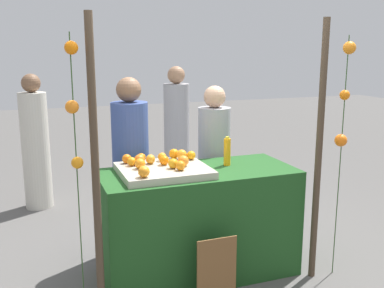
{
  "coord_description": "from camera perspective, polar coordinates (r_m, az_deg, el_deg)",
  "views": [
    {
      "loc": [
        -1.32,
        -3.41,
        1.95
      ],
      "look_at": [
        0.0,
        0.15,
        1.14
      ],
      "focal_mm": 41.87,
      "sensor_mm": 36.0,
      "label": 1
    }
  ],
  "objects": [
    {
      "name": "vendor_right",
      "position": [
        4.54,
        2.8,
        -3.36
      ],
      "size": [
        0.32,
        0.32,
        1.6
      ],
      "color": "#99999E",
      "rests_on": "ground_plane"
    },
    {
      "name": "orange_3",
      "position": [
        3.79,
        -5.32,
        -1.94
      ],
      "size": [
        0.08,
        0.08,
        0.08
      ],
      "primitive_type": "sphere",
      "color": "orange",
      "rests_on": "orange_tray"
    },
    {
      "name": "orange_12",
      "position": [
        3.57,
        -1.47,
        -2.77
      ],
      "size": [
        0.08,
        0.08,
        0.08
      ],
      "primitive_type": "sphere",
      "color": "orange",
      "rests_on": "orange_tray"
    },
    {
      "name": "orange_1",
      "position": [
        3.69,
        -1.1,
        -2.17
      ],
      "size": [
        0.09,
        0.09,
        0.09
      ],
      "primitive_type": "sphere",
      "color": "orange",
      "rests_on": "orange_tray"
    },
    {
      "name": "orange_4",
      "position": [
        3.91,
        -0.11,
        -1.45
      ],
      "size": [
        0.08,
        0.08,
        0.08
      ],
      "primitive_type": "sphere",
      "color": "orange",
      "rests_on": "orange_tray"
    },
    {
      "name": "crowd_person_1",
      "position": [
        6.08,
        -1.97,
        1.2
      ],
      "size": [
        0.34,
        0.34,
        1.72
      ],
      "color": "#99999E",
      "rests_on": "ground_plane"
    },
    {
      "name": "orange_8",
      "position": [
        3.76,
        -6.7,
        -2.0
      ],
      "size": [
        0.09,
        0.09,
        0.09
      ],
      "primitive_type": "sphere",
      "color": "orange",
      "rests_on": "orange_tray"
    },
    {
      "name": "chalkboard_sign",
      "position": [
        3.56,
        3.11,
        -16.06
      ],
      "size": [
        0.32,
        0.03,
        0.57
      ],
      "color": "brown",
      "rests_on": "ground_plane"
    },
    {
      "name": "vendor_left",
      "position": [
        4.27,
        -7.76,
        -3.79
      ],
      "size": [
        0.34,
        0.34,
        1.7
      ],
      "color": "#384C8C",
      "rests_on": "ground_plane"
    },
    {
      "name": "juice_bottle",
      "position": [
        3.95,
        4.5,
        -0.98
      ],
      "size": [
        0.06,
        0.06,
        0.26
      ],
      "color": "#F6A015",
      "rests_on": "stall_counter"
    },
    {
      "name": "canopy_post_left",
      "position": [
        3.16,
        -12.17,
        -3.94
      ],
      "size": [
        0.06,
        0.06,
        2.19
      ],
      "primitive_type": "cylinder",
      "color": "#473828",
      "rests_on": "ground_plane"
    },
    {
      "name": "crowd_person_0",
      "position": [
        5.8,
        -19.3,
        -0.32
      ],
      "size": [
        0.33,
        0.33,
        1.66
      ],
      "color": "beige",
      "rests_on": "ground_plane"
    },
    {
      "name": "orange_6",
      "position": [
        3.95,
        -2.32,
        -1.24
      ],
      "size": [
        0.09,
        0.09,
        0.09
      ],
      "primitive_type": "sphere",
      "color": "orange",
      "rests_on": "orange_tray"
    },
    {
      "name": "ground_plane",
      "position": [
        4.15,
        0.75,
        -15.96
      ],
      "size": [
        24.0,
        24.0,
        0.0
      ],
      "primitive_type": "plane",
      "color": "#565451"
    },
    {
      "name": "orange_10",
      "position": [
        3.63,
        -2.42,
        -2.49
      ],
      "size": [
        0.08,
        0.08,
        0.08
      ],
      "primitive_type": "sphere",
      "color": "orange",
      "rests_on": "orange_tray"
    },
    {
      "name": "garland_strand_left",
      "position": [
        3.03,
        -14.85,
        4.42
      ],
      "size": [
        0.1,
        0.09,
        2.06
      ],
      "color": "#2D4C23",
      "rests_on": "ground_plane"
    },
    {
      "name": "orange_7",
      "position": [
        3.4,
        -6.15,
        -3.53
      ],
      "size": [
        0.09,
        0.09,
        0.09
      ],
      "primitive_type": "sphere",
      "color": "orange",
      "rests_on": "orange_tray"
    },
    {
      "name": "orange_9",
      "position": [
        3.87,
        -6.46,
        -1.7
      ],
      "size": [
        0.07,
        0.07,
        0.07
      ],
      "primitive_type": "sphere",
      "color": "orange",
      "rests_on": "orange_tray"
    },
    {
      "name": "orange_5",
      "position": [
        3.74,
        -7.71,
        -2.23
      ],
      "size": [
        0.07,
        0.07,
        0.07
      ],
      "primitive_type": "sphere",
      "color": "orange",
      "rests_on": "orange_tray"
    },
    {
      "name": "orange_14",
      "position": [
        3.91,
        -1.33,
        -1.37
      ],
      "size": [
        0.09,
        0.09,
        0.09
      ],
      "primitive_type": "sphere",
      "color": "orange",
      "rests_on": "orange_tray"
    },
    {
      "name": "stall_counter",
      "position": [
        3.95,
        0.77,
        -9.96
      ],
      "size": [
        1.67,
        0.73,
        0.94
      ],
      "primitive_type": "cube",
      "color": "#1E4C1E",
      "rests_on": "ground_plane"
    },
    {
      "name": "orange_11",
      "position": [
        3.63,
        -6.63,
        -2.51
      ],
      "size": [
        0.09,
        0.09,
        0.09
      ],
      "primitive_type": "sphere",
      "color": "orange",
      "rests_on": "orange_tray"
    },
    {
      "name": "orange_2",
      "position": [
        3.87,
        -3.84,
        -1.65
      ],
      "size": [
        0.07,
        0.07,
        0.07
      ],
      "primitive_type": "sphere",
      "color": "orange",
      "rests_on": "orange_tray"
    },
    {
      "name": "canopy_post_right",
      "position": [
        3.84,
        15.84,
        -1.25
      ],
      "size": [
        0.06,
        0.06,
        2.19
      ],
      "primitive_type": "cylinder",
      "color": "#473828",
      "rests_on": "ground_plane"
    },
    {
      "name": "orange_tray",
      "position": [
        3.69,
        -3.62,
        -3.4
      ],
      "size": [
        0.72,
        0.61,
        0.06
      ],
      "primitive_type": "cube",
      "color": "#B2AD99",
      "rests_on": "stall_counter"
    },
    {
      "name": "orange_13",
      "position": [
        3.74,
        -3.57,
        -2.07
      ],
      "size": [
        0.08,
        0.08,
        0.08
      ],
      "primitive_type": "sphere",
      "color": "orange",
      "rests_on": "orange_tray"
    },
    {
      "name": "garland_strand_right",
      "position": [
        3.87,
        18.88,
        5.53
      ],
      "size": [
        0.12,
        0.1,
        2.06
      ],
      "color": "#2D4C23",
      "rests_on": "ground_plane"
    },
    {
      "name": "orange_0",
      "position": [
        3.82,
        -8.31,
        -1.87
      ],
      "size": [
        0.08,
        0.08,
        0.08
      ],
      "primitive_type": "sphere",
      "color": "orange",
      "rests_on": "orange_tray"
    }
  ]
}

